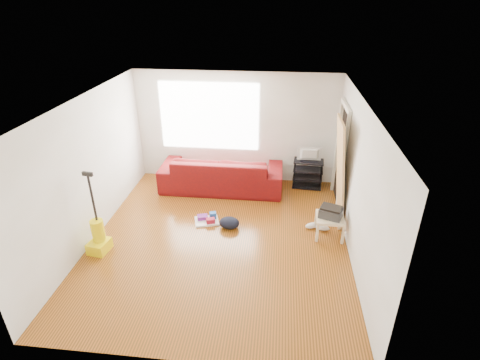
# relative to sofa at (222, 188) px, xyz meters

# --- Properties ---
(room) EXTENTS (4.51, 5.01, 2.51)m
(room) POSITION_rel_sofa_xyz_m (0.33, -1.80, 1.25)
(room) COLOR #4E330F
(room) RESTS_ON ground
(sofa) EXTENTS (2.68, 1.05, 0.78)m
(sofa) POSITION_rel_sofa_xyz_m (0.00, 0.00, 0.00)
(sofa) COLOR #3F0A0F
(sofa) RESTS_ON ground
(tv_stand) EXTENTS (0.68, 0.42, 0.65)m
(tv_stand) POSITION_rel_sofa_xyz_m (1.91, 0.27, 0.33)
(tv_stand) COLOR black
(tv_stand) RESTS_ON ground
(tv) EXTENTS (0.52, 0.07, 0.30)m
(tv) POSITION_rel_sofa_xyz_m (1.91, 0.27, 0.80)
(tv) COLOR black
(tv) RESTS_ON tv_stand
(side_table) EXTENTS (0.50, 0.50, 0.40)m
(side_table) POSITION_rel_sofa_xyz_m (2.21, -1.60, 0.34)
(side_table) COLOR #D1BF83
(side_table) RESTS_ON ground
(printer) EXTENTS (0.46, 0.41, 0.20)m
(printer) POSITION_rel_sofa_xyz_m (2.21, -1.60, 0.50)
(printer) COLOR #2E2E31
(printer) RESTS_ON side_table
(bucket) EXTENTS (0.36, 0.36, 0.28)m
(bucket) POSITION_rel_sofa_xyz_m (-0.35, -0.18, 0.00)
(bucket) COLOR #091590
(bucket) RESTS_ON ground
(toilet_paper) EXTENTS (0.12, 0.12, 0.11)m
(toilet_paper) POSITION_rel_sofa_xyz_m (-0.34, -0.18, 0.20)
(toilet_paper) COLOR silver
(toilet_paper) RESTS_ON bucket
(cleaning_tray) EXTENTS (0.53, 0.47, 0.16)m
(cleaning_tray) POSITION_rel_sofa_xyz_m (-0.07, -1.40, 0.05)
(cleaning_tray) COLOR white
(cleaning_tray) RESTS_ON ground
(backpack) EXTENTS (0.41, 0.33, 0.21)m
(backpack) POSITION_rel_sofa_xyz_m (0.38, -1.55, 0.00)
(backpack) COLOR black
(backpack) RESTS_ON ground
(sneakers) EXTENTS (0.47, 0.24, 0.11)m
(sneakers) POSITION_rel_sofa_xyz_m (2.02, -1.42, 0.05)
(sneakers) COLOR white
(sneakers) RESTS_ON ground
(vacuum) EXTENTS (0.35, 0.39, 1.47)m
(vacuum) POSITION_rel_sofa_xyz_m (-1.74, -2.47, 0.27)
(vacuum) COLOR yellow
(vacuum) RESTS_ON ground
(door_panel) EXTENTS (0.25, 0.81, 2.01)m
(door_panel) POSITION_rel_sofa_xyz_m (2.39, -1.00, 0.00)
(door_panel) COLOR tan
(door_panel) RESTS_ON ground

